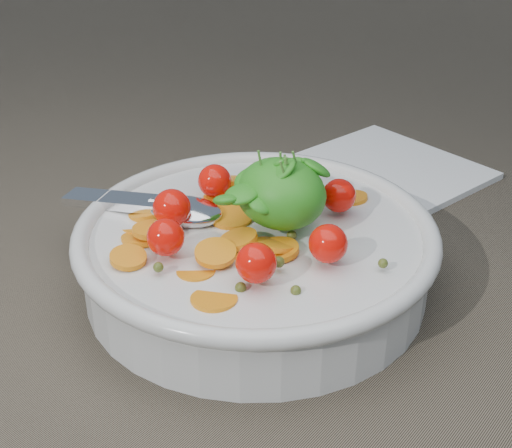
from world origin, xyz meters
The scene contains 3 objects.
ground centered at (0.00, 0.00, 0.00)m, with size 6.00×6.00×0.00m, color #685D4A.
bowl centered at (0.02, 0.00, 0.03)m, with size 0.28×0.26×0.11m.
napkin centered at (0.00, 0.24, 0.00)m, with size 0.16×0.14×0.01m, color white.
Camera 1 is at (0.29, -0.34, 0.30)m, focal length 50.00 mm.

